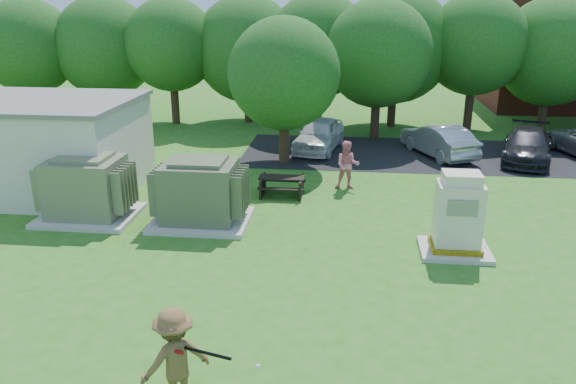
# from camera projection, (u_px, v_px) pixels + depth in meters

# --- Properties ---
(ground) EXTENTS (120.00, 120.00, 0.00)m
(ground) POSITION_uv_depth(u_px,v_px,m) (269.00, 299.00, 13.23)
(ground) COLOR #2D6619
(ground) RESTS_ON ground
(parking_strip) EXTENTS (20.00, 6.00, 0.01)m
(parking_strip) POSITION_uv_depth(u_px,v_px,m) (466.00, 156.00, 25.17)
(parking_strip) COLOR #232326
(parking_strip) RESTS_ON ground
(transformer_left) EXTENTS (3.00, 2.40, 2.07)m
(transformer_left) POSITION_uv_depth(u_px,v_px,m) (87.00, 189.00, 17.81)
(transformer_left) COLOR beige
(transformer_left) RESTS_ON ground
(transformer_right) EXTENTS (3.00, 2.40, 2.07)m
(transformer_right) POSITION_uv_depth(u_px,v_px,m) (200.00, 193.00, 17.43)
(transformer_right) COLOR beige
(transformer_right) RESTS_ON ground
(generator_cabinet) EXTENTS (1.91, 1.56, 2.33)m
(generator_cabinet) POSITION_uv_depth(u_px,v_px,m) (458.00, 218.00, 15.34)
(generator_cabinet) COLOR beige
(generator_cabinet) RESTS_ON ground
(picnic_table) EXTENTS (1.62, 1.21, 0.69)m
(picnic_table) POSITION_uv_depth(u_px,v_px,m) (282.00, 184.00, 20.04)
(picnic_table) COLOR black
(picnic_table) RESTS_ON ground
(batter) EXTENTS (1.40, 1.30, 1.90)m
(batter) POSITION_uv_depth(u_px,v_px,m) (175.00, 359.00, 9.50)
(batter) COLOR brown
(batter) RESTS_ON ground
(person_at_picnic) EXTENTS (0.89, 0.69, 1.81)m
(person_at_picnic) POSITION_uv_depth(u_px,v_px,m) (347.00, 165.00, 20.57)
(person_at_picnic) COLOR pink
(person_at_picnic) RESTS_ON ground
(car_white) EXTENTS (2.50, 4.58, 1.48)m
(car_white) POSITION_uv_depth(u_px,v_px,m) (319.00, 134.00, 25.89)
(car_white) COLOR silver
(car_white) RESTS_ON ground
(car_silver_a) EXTENTS (3.16, 4.55, 1.42)m
(car_silver_a) POSITION_uv_depth(u_px,v_px,m) (439.00, 140.00, 24.97)
(car_silver_a) COLOR #A5A5A9
(car_silver_a) RESTS_ON ground
(car_dark) EXTENTS (3.21, 5.04, 1.36)m
(car_dark) POSITION_uv_depth(u_px,v_px,m) (527.00, 145.00, 24.23)
(car_dark) COLOR black
(car_dark) RESTS_ON ground
(batting_equipment) EXTENTS (1.46, 0.44, 0.46)m
(batting_equipment) POSITION_uv_depth(u_px,v_px,m) (210.00, 355.00, 9.22)
(batting_equipment) COLOR black
(batting_equipment) RESTS_ON ground
(tree_row) EXTENTS (41.30, 13.30, 7.30)m
(tree_row) POSITION_uv_depth(u_px,v_px,m) (352.00, 50.00, 29.04)
(tree_row) COLOR #47301E
(tree_row) RESTS_ON ground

